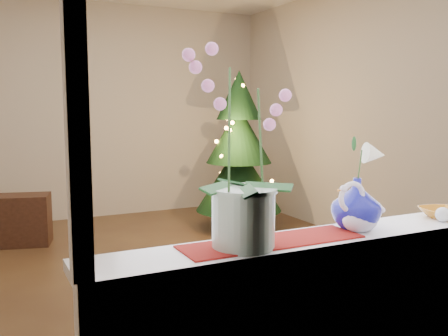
# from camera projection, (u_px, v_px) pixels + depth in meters

# --- Properties ---
(ground) EXTENTS (5.00, 5.00, 0.00)m
(ground) POSITION_uv_depth(u_px,v_px,m) (161.00, 275.00, 4.21)
(ground) COLOR #3A2417
(ground) RESTS_ON ground
(wall_back) EXTENTS (4.50, 0.10, 2.70)m
(wall_back) POSITION_uv_depth(u_px,v_px,m) (94.00, 111.00, 6.27)
(wall_back) COLOR beige
(wall_back) RESTS_ON ground
(wall_front) EXTENTS (4.50, 0.10, 2.70)m
(wall_front) POSITION_uv_depth(u_px,v_px,m) (382.00, 124.00, 1.82)
(wall_front) COLOR beige
(wall_front) RESTS_ON ground
(wall_right) EXTENTS (0.10, 5.00, 2.70)m
(wall_right) POSITION_uv_depth(u_px,v_px,m) (371.00, 113.00, 5.03)
(wall_right) COLOR beige
(wall_right) RESTS_ON ground
(windowsill) EXTENTS (2.20, 0.26, 0.04)m
(windowsill) POSITION_uv_depth(u_px,v_px,m) (354.00, 236.00, 1.99)
(windowsill) COLOR white
(windowsill) RESTS_ON window_apron
(window_frame) EXTENTS (2.22, 0.06, 1.60)m
(window_frame) POSITION_uv_depth(u_px,v_px,m) (379.00, 27.00, 1.80)
(window_frame) COLOR white
(window_frame) RESTS_ON windowsill
(runner) EXTENTS (0.70, 0.20, 0.01)m
(runner) POSITION_uv_depth(u_px,v_px,m) (273.00, 241.00, 1.82)
(runner) COLOR maroon
(runner) RESTS_ON windowsill
(orchid_pot) EXTENTS (0.31, 0.31, 0.70)m
(orchid_pot) POSITION_uv_depth(u_px,v_px,m) (244.00, 148.00, 1.71)
(orchid_pot) COLOR beige
(orchid_pot) RESTS_ON windowsill
(swan) EXTENTS (0.24, 0.15, 0.19)m
(swan) POSITION_uv_depth(u_px,v_px,m) (361.00, 208.00, 1.97)
(swan) COLOR silver
(swan) RESTS_ON windowsill
(blue_vase) EXTENTS (0.30, 0.30, 0.24)m
(blue_vase) POSITION_uv_depth(u_px,v_px,m) (357.00, 200.00, 2.00)
(blue_vase) COLOR navy
(blue_vase) RESTS_ON windowsill
(lily) EXTENTS (0.13, 0.08, 0.18)m
(lily) POSITION_uv_depth(u_px,v_px,m) (358.00, 148.00, 1.98)
(lily) COLOR white
(lily) RESTS_ON blue_vase
(paperweight) EXTENTS (0.06, 0.06, 0.06)m
(paperweight) POSITION_uv_depth(u_px,v_px,m) (443.00, 215.00, 2.14)
(paperweight) COLOR silver
(paperweight) RESTS_ON windowsill
(amber_dish) EXTENTS (0.18, 0.18, 0.04)m
(amber_dish) POSITION_uv_depth(u_px,v_px,m) (442.00, 213.00, 2.22)
(amber_dish) COLOR #AE6A16
(amber_dish) RESTS_ON windowsill
(xmas_tree) EXTENTS (1.05, 1.05, 1.82)m
(xmas_tree) POSITION_uv_depth(u_px,v_px,m) (239.00, 150.00, 5.74)
(xmas_tree) COLOR black
(xmas_tree) RESTS_ON ground
(side_table) EXTENTS (0.76, 0.51, 0.52)m
(side_table) POSITION_uv_depth(u_px,v_px,m) (15.00, 220.00, 5.08)
(side_table) COLOR black
(side_table) RESTS_ON ground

